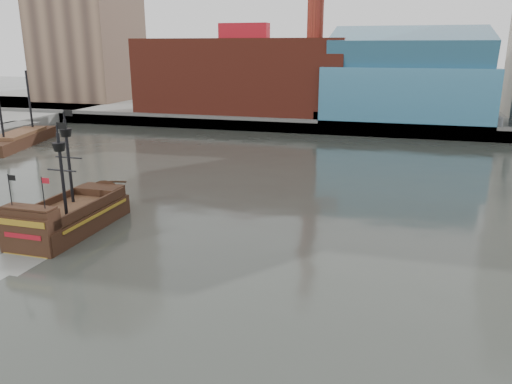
% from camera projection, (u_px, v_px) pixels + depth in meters
% --- Properties ---
extents(ground, '(400.00, 400.00, 0.00)m').
position_uv_depth(ground, '(243.00, 291.00, 32.81)').
color(ground, '#292C26').
rests_on(ground, ground).
extents(promenade_far, '(220.00, 60.00, 2.00)m').
position_uv_depth(promenade_far, '(359.00, 110.00, 117.50)').
color(promenade_far, slate).
rests_on(promenade_far, ground).
extents(seawall, '(220.00, 1.00, 2.60)m').
position_uv_depth(seawall, '(345.00, 128.00, 90.17)').
color(seawall, '#4C4C49').
rests_on(seawall, ground).
extents(skyline, '(149.00, 45.00, 62.00)m').
position_uv_depth(skyline, '(388.00, 1.00, 102.66)').
color(skyline, '#7C604A').
rests_on(skyline, promenade_far).
extents(pirate_ship, '(4.85, 14.83, 11.07)m').
position_uv_depth(pirate_ship, '(70.00, 220.00, 43.31)').
color(pirate_ship, black).
rests_on(pirate_ship, ground).
extents(docked_vessel, '(9.13, 19.97, 13.25)m').
position_uv_depth(docked_vessel, '(20.00, 140.00, 81.04)').
color(docked_vessel, black).
rests_on(docked_vessel, ground).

